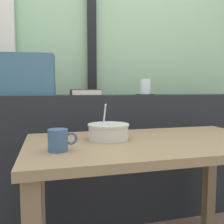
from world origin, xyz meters
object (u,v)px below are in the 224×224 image
at_px(coaster_square, 145,94).
at_px(throw_pillow, 28,75).
at_px(juice_glass, 145,87).
at_px(soup_bowl, 108,132).
at_px(breakfast_table, 151,163).
at_px(ceramic_mug, 59,140).
at_px(closed_book, 85,92).

distance_m(coaster_square, throw_pillow, 0.78).
relative_size(juice_glass, soup_bowl, 0.53).
relative_size(breakfast_table, coaster_square, 11.37).
distance_m(breakfast_table, coaster_square, 0.67).
height_order(soup_bowl, ceramic_mug, soup_bowl).
bearing_deg(juice_glass, closed_book, 179.21).
bearing_deg(soup_bowl, breakfast_table, -19.50).
height_order(coaster_square, juice_glass, juice_glass).
bearing_deg(closed_book, juice_glass, -0.79).
bearing_deg(coaster_square, throw_pillow, 176.64).
bearing_deg(juice_glass, soup_bowl, -127.90).
xyz_separation_m(closed_book, throw_pillow, (-0.35, 0.04, 0.11)).
height_order(breakfast_table, coaster_square, coaster_square).
height_order(breakfast_table, ceramic_mug, ceramic_mug).
relative_size(breakfast_table, ceramic_mug, 10.06).
bearing_deg(coaster_square, closed_book, 179.21).
distance_m(coaster_square, soup_bowl, 0.65).
bearing_deg(breakfast_table, soup_bowl, 160.50).
relative_size(coaster_square, closed_book, 0.50).
bearing_deg(coaster_square, ceramic_mug, -133.23).
relative_size(juice_glass, throw_pillow, 0.33).
xyz_separation_m(breakfast_table, closed_book, (-0.22, 0.57, 0.33)).
xyz_separation_m(coaster_square, throw_pillow, (-0.77, 0.05, 0.13)).
relative_size(coaster_square, soup_bowl, 0.51).
distance_m(closed_book, throw_pillow, 0.37).
bearing_deg(ceramic_mug, coaster_square, 46.77).
bearing_deg(breakfast_table, throw_pillow, 133.58).
bearing_deg(soup_bowl, coaster_square, 52.10).
relative_size(breakfast_table, juice_glass, 10.87).
bearing_deg(juice_glass, breakfast_table, -109.27).
relative_size(coaster_square, juice_glass, 0.96).
bearing_deg(throw_pillow, coaster_square, -3.36).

